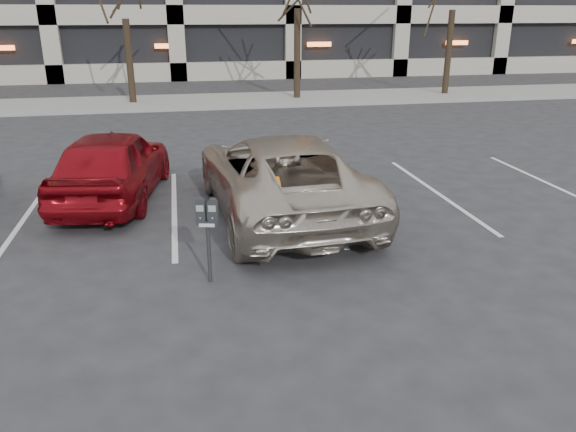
# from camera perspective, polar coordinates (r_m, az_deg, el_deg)

# --- Properties ---
(ground) EXTENTS (140.00, 140.00, 0.00)m
(ground) POSITION_cam_1_polar(r_m,az_deg,el_deg) (9.31, -2.77, -3.40)
(ground) COLOR #28282B
(ground) RESTS_ON ground
(sidewalk) EXTENTS (80.00, 4.00, 0.12)m
(sidewalk) POSITION_cam_1_polar(r_m,az_deg,el_deg) (24.76, -8.37, 11.45)
(sidewalk) COLOR gray
(sidewalk) RESTS_ON ground
(stall_lines) EXTENTS (16.90, 5.20, 0.00)m
(stall_lines) POSITION_cam_1_polar(r_m,az_deg,el_deg) (11.38, -11.49, 0.70)
(stall_lines) COLOR silver
(stall_lines) RESTS_ON ground
(parking_meter) EXTENTS (0.34, 0.19, 1.25)m
(parking_meter) POSITION_cam_1_polar(r_m,az_deg,el_deg) (7.94, -8.20, -0.41)
(parking_meter) COLOR black
(parking_meter) RESTS_ON ground
(suv_silver) EXTENTS (2.92, 5.75, 1.56)m
(suv_silver) POSITION_cam_1_polar(r_m,az_deg,el_deg) (10.69, -0.68, 4.19)
(suv_silver) COLOR beige
(suv_silver) RESTS_ON ground
(car_red) EXTENTS (2.44, 4.61, 1.49)m
(car_red) POSITION_cam_1_polar(r_m,az_deg,el_deg) (12.12, -17.42, 5.03)
(car_red) COLOR maroon
(car_red) RESTS_ON ground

